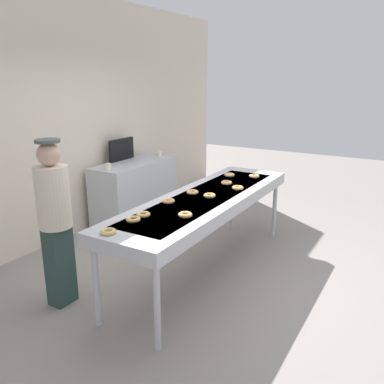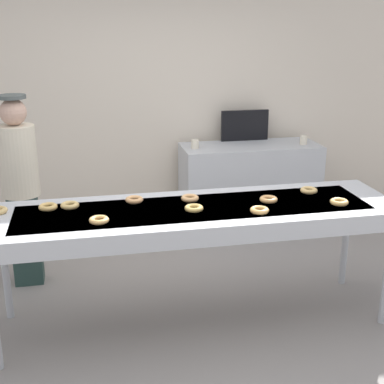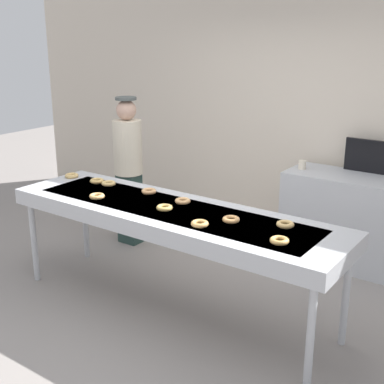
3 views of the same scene
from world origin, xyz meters
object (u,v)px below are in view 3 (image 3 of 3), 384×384
object	(u,v)px
glazed_donut_7	(279,241)
worker_baker	(128,164)
fryer_conveyor	(171,216)
glazed_donut_3	(149,191)
glazed_donut_4	(97,196)
prep_counter	(357,222)
glazed_donut_1	(231,219)
glazed_donut_2	(165,208)
glazed_donut_6	(97,181)
glazed_donut_8	(285,224)
glazed_donut_0	(200,224)
glazed_donut_5	(72,176)
paper_cup_1	(302,165)
glazed_donut_9	(109,183)
menu_display	(371,156)
glazed_donut_10	(183,201)

from	to	relation	value
glazed_donut_7	worker_baker	world-z (taller)	worker_baker
fryer_conveyor	glazed_donut_3	xyz separation A→B (m)	(-0.41, 0.21, 0.09)
glazed_donut_4	prep_counter	size ratio (longest dim) A/B	0.09
glazed_donut_1	glazed_donut_7	world-z (taller)	same
glazed_donut_2	glazed_donut_4	bearing A→B (deg)	-171.39
glazed_donut_1	glazed_donut_6	size ratio (longest dim) A/B	1.00
glazed_donut_8	worker_baker	distance (m)	2.36
prep_counter	glazed_donut_7	bearing A→B (deg)	-88.18
glazed_donut_0	glazed_donut_4	distance (m)	1.11
glazed_donut_5	fryer_conveyor	bearing A→B (deg)	-7.06
glazed_donut_1	paper_cup_1	bearing A→B (deg)	96.33
glazed_donut_6	glazed_donut_9	size ratio (longest dim) A/B	1.00
glazed_donut_1	glazed_donut_6	xyz separation A→B (m)	(-1.60, 0.16, 0.00)
glazed_donut_8	paper_cup_1	distance (m)	1.68
glazed_donut_2	glazed_donut_8	size ratio (longest dim) A/B	1.00
glazed_donut_3	glazed_donut_8	bearing A→B (deg)	-2.16
fryer_conveyor	prep_counter	xyz separation A→B (m)	(0.99, 1.78, -0.38)
fryer_conveyor	glazed_donut_1	size ratio (longest dim) A/B	22.46
glazed_donut_0	worker_baker	xyz separation A→B (m)	(-1.71, 1.10, -0.02)
glazed_donut_2	menu_display	size ratio (longest dim) A/B	0.25
glazed_donut_10	worker_baker	xyz separation A→B (m)	(-1.29, 0.74, -0.02)
glazed_donut_2	glazed_donut_6	distance (m)	1.04
glazed_donut_5	paper_cup_1	size ratio (longest dim) A/B	1.46
glazed_donut_1	menu_display	distance (m)	2.05
prep_counter	worker_baker	bearing A→B (deg)	-159.10
glazed_donut_8	prep_counter	xyz separation A→B (m)	(0.04, 1.62, -0.47)
glazed_donut_6	glazed_donut_8	world-z (taller)	same
paper_cup_1	prep_counter	bearing A→B (deg)	3.38
paper_cup_1	glazed_donut_3	bearing A→B (deg)	-117.19
glazed_donut_5	glazed_donut_8	size ratio (longest dim) A/B	1.00
glazed_donut_0	glazed_donut_2	bearing A→B (deg)	162.93
glazed_donut_2	glazed_donut_10	size ratio (longest dim) A/B	1.00
glazed_donut_5	glazed_donut_0	bearing A→B (deg)	-11.55
glazed_donut_2	glazed_donut_4	distance (m)	0.67
glazed_donut_5	glazed_donut_7	size ratio (longest dim) A/B	1.00
fryer_conveyor	glazed_donut_9	world-z (taller)	glazed_donut_9
glazed_donut_6	glazed_donut_7	xyz separation A→B (m)	(2.08, -0.32, 0.00)
glazed_donut_1	worker_baker	xyz separation A→B (m)	(-1.86, 0.89, -0.02)
glazed_donut_0	prep_counter	size ratio (longest dim) A/B	0.09
glazed_donut_4	glazed_donut_6	xyz separation A→B (m)	(-0.35, 0.34, 0.00)
glazed_donut_10	worker_baker	world-z (taller)	worker_baker
glazed_donut_0	glazed_donut_2	distance (m)	0.46
fryer_conveyor	glazed_donut_3	distance (m)	0.47
glazed_donut_6	glazed_donut_10	bearing A→B (deg)	-0.81
glazed_donut_2	worker_baker	bearing A→B (deg)	142.70
fryer_conveyor	glazed_donut_2	world-z (taller)	glazed_donut_2
glazed_donut_1	glazed_donut_9	size ratio (longest dim) A/B	1.00
fryer_conveyor	glazed_donut_10	bearing A→B (deg)	90.60
menu_display	glazed_donut_7	bearing A→B (deg)	-88.38
prep_counter	menu_display	bearing A→B (deg)	90.00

